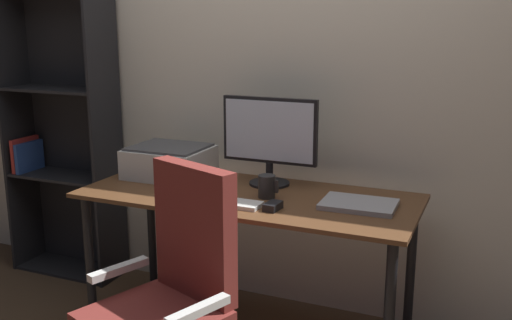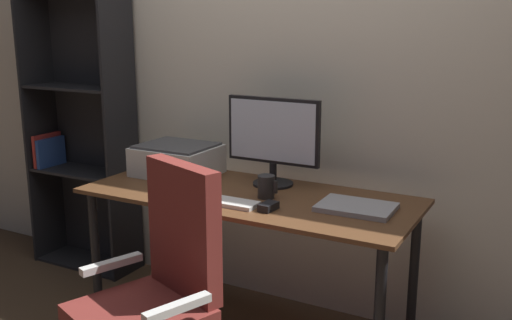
% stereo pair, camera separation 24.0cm
% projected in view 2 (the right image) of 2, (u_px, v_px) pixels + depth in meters
% --- Properties ---
extents(back_wall, '(6.40, 0.10, 2.60)m').
position_uv_depth(back_wall, '(295.00, 66.00, 3.05)').
color(back_wall, beige).
rests_on(back_wall, ground).
extents(desk, '(1.58, 0.67, 0.74)m').
position_uv_depth(desk, '(249.00, 211.00, 2.77)').
color(desk, '#56351E').
rests_on(desk, ground).
extents(monitor, '(0.48, 0.20, 0.43)m').
position_uv_depth(monitor, '(273.00, 136.00, 2.84)').
color(monitor, black).
rests_on(monitor, desk).
extents(keyboard, '(0.29, 0.11, 0.02)m').
position_uv_depth(keyboard, '(227.00, 202.00, 2.59)').
color(keyboard, silver).
rests_on(keyboard, desk).
extents(mouse, '(0.06, 0.10, 0.03)m').
position_uv_depth(mouse, '(268.00, 207.00, 2.51)').
color(mouse, black).
rests_on(mouse, desk).
extents(coffee_mug, '(0.10, 0.08, 0.11)m').
position_uv_depth(coffee_mug, '(266.00, 187.00, 2.67)').
color(coffee_mug, black).
rests_on(coffee_mug, desk).
extents(laptop, '(0.33, 0.24, 0.02)m').
position_uv_depth(laptop, '(356.00, 207.00, 2.51)').
color(laptop, '#99999E').
rests_on(laptop, desk).
extents(printer, '(0.40, 0.34, 0.16)m').
position_uv_depth(printer, '(177.00, 159.00, 3.08)').
color(printer, silver).
rests_on(printer, desk).
extents(office_chair, '(0.58, 0.58, 1.01)m').
position_uv_depth(office_chair, '(156.00, 309.00, 2.23)').
color(office_chair, silver).
rests_on(office_chair, ground).
extents(bookshelf, '(0.69, 0.28, 1.75)m').
position_uv_depth(bookshelf, '(83.00, 130.00, 3.64)').
color(bookshelf, black).
rests_on(bookshelf, ground).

